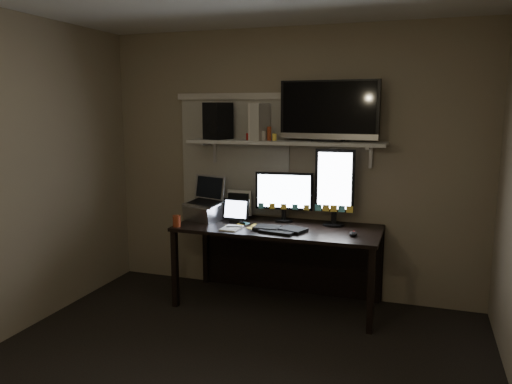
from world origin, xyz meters
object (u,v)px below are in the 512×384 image
at_px(monitor_portrait, 335,187).
at_px(laptop, 204,199).
at_px(speaker, 218,121).
at_px(tablet, 236,211).
at_px(tv, 329,111).
at_px(monitor_landscape, 284,196).
at_px(game_console, 259,122).
at_px(desk, 282,242).
at_px(mouse, 353,234).
at_px(cup, 177,221).
at_px(keyboard, 280,229).

relative_size(monitor_portrait, laptop, 1.74).
distance_m(monitor_portrait, speaker, 1.25).
bearing_deg(tablet, tv, 16.37).
relative_size(monitor_landscape, laptop, 1.33).
relative_size(laptop, game_console, 1.21).
height_order(desk, monitor_portrait, monitor_portrait).
height_order(monitor_portrait, game_console, game_console).
xyz_separation_m(laptop, game_console, (0.49, 0.16, 0.71)).
distance_m(monitor_landscape, mouse, 0.80).
height_order(desk, laptop, laptop).
xyz_separation_m(laptop, speaker, (0.08, 0.15, 0.72)).
xyz_separation_m(cup, tv, (1.24, 0.52, 0.96)).
bearing_deg(monitor_portrait, game_console, 178.39).
relative_size(monitor_landscape, tv, 0.61).
distance_m(laptop, cup, 0.38).
relative_size(desk, game_console, 5.43).
bearing_deg(cup, monitor_landscape, 31.25).
height_order(desk, monitor_landscape, monitor_landscape).
xyz_separation_m(monitor_portrait, speaker, (-1.11, -0.02, 0.57)).
height_order(mouse, game_console, game_console).
relative_size(game_console, speaker, 0.97).
distance_m(desk, keyboard, 0.33).
bearing_deg(game_console, monitor_portrait, 9.91).
bearing_deg(keyboard, game_console, 141.49).
bearing_deg(desk, game_console, 163.50).
bearing_deg(keyboard, laptop, 177.44).
distance_m(monitor_landscape, game_console, 0.72).
distance_m(tv, game_console, 0.64).
bearing_deg(cup, speaker, 67.00).
relative_size(keyboard, tv, 0.52).
relative_size(desk, monitor_portrait, 2.58).
bearing_deg(monitor_landscape, speaker, 176.43).
bearing_deg(monitor_landscape, laptop, -171.95).
relative_size(keyboard, laptop, 1.13).
bearing_deg(desk, keyboard, -78.35).
relative_size(desk, cup, 17.52).
bearing_deg(game_console, tv, 11.69).
relative_size(monitor_portrait, keyboard, 1.53).
relative_size(laptop, speaker, 1.18).
distance_m(monitor_landscape, tv, 0.88).
bearing_deg(tv, game_console, -172.17).
bearing_deg(game_console, tablet, -127.46).
bearing_deg(laptop, cup, -92.88).
relative_size(keyboard, game_console, 1.38).
relative_size(monitor_portrait, game_console, 2.10).
height_order(monitor_landscape, game_console, game_console).
height_order(tablet, speaker, speaker).
xyz_separation_m(monitor_portrait, cup, (-1.31, -0.50, -0.30)).
distance_m(monitor_portrait, tv, 0.67).
bearing_deg(mouse, tablet, 172.44).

